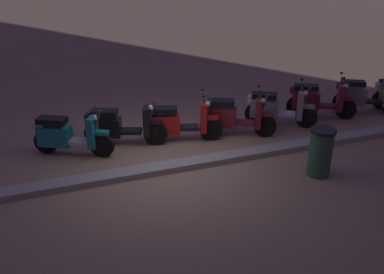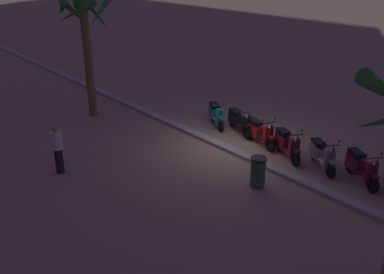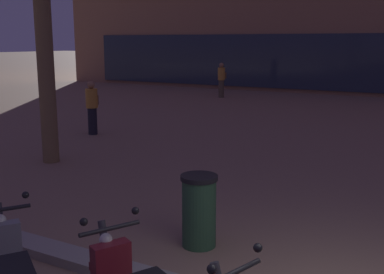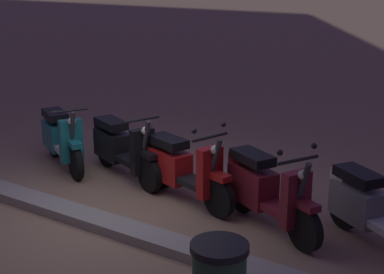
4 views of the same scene
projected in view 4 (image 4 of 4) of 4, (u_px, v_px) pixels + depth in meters
ground_plane at (105, 217)px, 7.30m from camera, size 200.00×200.00×0.00m
curb_strip at (92, 219)px, 7.09m from camera, size 60.00×0.36×0.12m
scooter_grey_second_in_line at (373, 209)px, 6.46m from camera, size 1.53×1.07×1.17m
scooter_maroon_gap_after_mid at (265, 190)px, 6.95m from camera, size 1.61×0.94×1.17m
scooter_red_tail_end at (181, 168)px, 7.76m from camera, size 1.73×0.79×1.17m
scooter_black_last_in_row at (121, 147)px, 8.64m from camera, size 1.76×0.89×1.04m
scooter_teal_mid_rear at (61, 138)px, 9.11m from camera, size 1.59×0.96×1.04m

